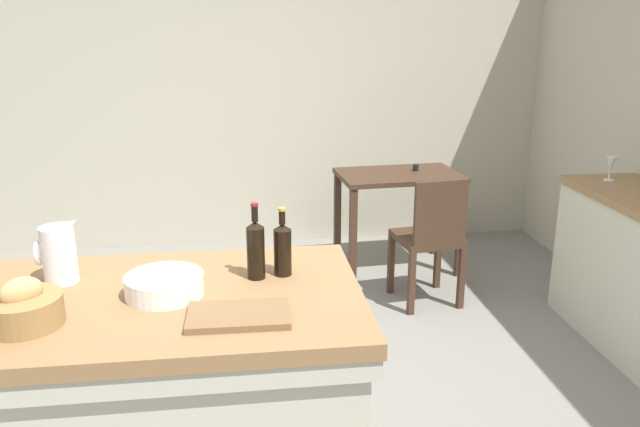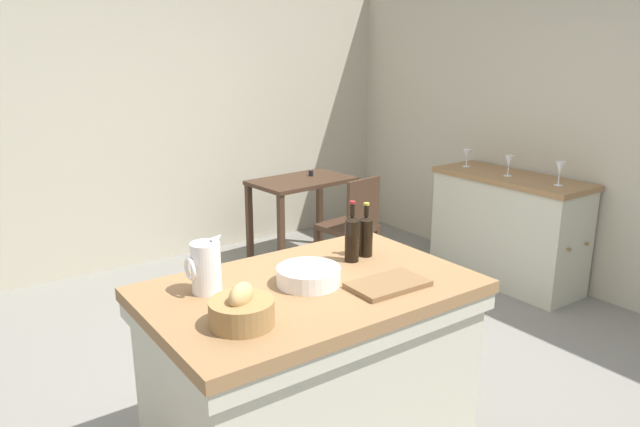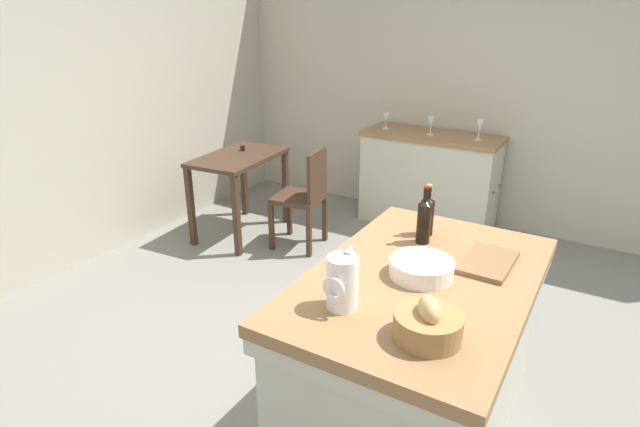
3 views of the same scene
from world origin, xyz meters
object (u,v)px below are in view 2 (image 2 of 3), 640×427
at_px(side_cabinet, 507,228).
at_px(wine_glass_left, 509,162).
at_px(island_table, 310,363).
at_px(wine_bottle_amber, 352,237).
at_px(pitcher, 206,267).
at_px(wine_bottle_dark, 366,234).
at_px(bread_basket, 242,310).
at_px(wine_glass_middle, 467,155).
at_px(wooden_chair, 352,225).
at_px(wine_glass_far_left, 560,169).
at_px(cutting_board, 388,284).
at_px(writing_desk, 302,193).
at_px(wash_bowl, 309,276).

height_order(side_cabinet, wine_glass_left, wine_glass_left).
relative_size(island_table, wine_bottle_amber, 4.74).
bearing_deg(pitcher, wine_bottle_dark, -2.62).
bearing_deg(bread_basket, pitcher, 86.03).
height_order(wine_glass_left, wine_glass_middle, wine_glass_left).
bearing_deg(wine_bottle_amber, pitcher, 175.42).
bearing_deg(wooden_chair, wine_glass_far_left, -48.79).
bearing_deg(wine_glass_left, wine_glass_far_left, -85.94).
xyz_separation_m(bread_basket, cutting_board, (0.71, -0.05, -0.05)).
height_order(island_table, cutting_board, cutting_board).
xyz_separation_m(wine_glass_far_left, wine_glass_left, (-0.03, 0.44, -0.01)).
bearing_deg(pitcher, side_cabinet, 12.68).
distance_m(island_table, pitcher, 0.70).
height_order(island_table, writing_desk, island_table).
xyz_separation_m(wooden_chair, wine_glass_middle, (1.03, -0.29, 0.53)).
xyz_separation_m(pitcher, wash_bowl, (0.42, -0.18, -0.08)).
relative_size(wash_bowl, wine_glass_far_left, 1.62).
relative_size(wine_glass_far_left, wine_glass_left, 1.07).
relative_size(bread_basket, cutting_board, 0.72).
height_order(wine_bottle_amber, wine_glass_middle, wine_bottle_amber).
bearing_deg(wooden_chair, cutting_board, -124.51).
bearing_deg(pitcher, wine_bottle_amber, -4.58).
xyz_separation_m(bread_basket, wine_glass_left, (2.99, 1.06, 0.09)).
distance_m(wooden_chair, bread_basket, 2.72).
bearing_deg(wine_glass_middle, wine_glass_far_left, -89.73).
relative_size(cutting_board, wine_glass_middle, 2.34).
height_order(island_table, side_cabinet, side_cabinet).
distance_m(wine_bottle_amber, wine_glass_left, 2.33).
height_order(island_table, bread_basket, bread_basket).
relative_size(wash_bowl, wine_glass_middle, 1.94).
bearing_deg(wooden_chair, side_cabinet, -35.64).
distance_m(writing_desk, wine_bottle_amber, 2.48).
xyz_separation_m(island_table, wine_glass_middle, (2.57, 1.33, 0.54)).
relative_size(side_cabinet, wine_glass_middle, 8.59).
height_order(island_table, wine_glass_left, wine_glass_left).
xyz_separation_m(wooden_chair, wine_glass_left, (1.01, -0.75, 0.54)).
xyz_separation_m(wine_glass_left, wine_glass_middle, (0.03, 0.46, -0.01)).
relative_size(writing_desk, wooden_chair, 1.05).
height_order(writing_desk, wooden_chair, wooden_chair).
bearing_deg(wine_glass_left, wine_bottle_dark, -160.92).
height_order(cutting_board, wine_bottle_dark, wine_bottle_dark).
bearing_deg(wooden_chair, island_table, -133.54).
bearing_deg(wine_bottle_dark, pitcher, 177.38).
relative_size(side_cabinet, writing_desk, 1.38).
distance_m(cutting_board, wine_glass_middle, 2.79).
bearing_deg(pitcher, island_table, -24.26).
distance_m(island_table, cutting_board, 0.55).
bearing_deg(wine_glass_left, wash_bowl, -161.20).
bearing_deg(island_table, side_cabinet, 18.49).
bearing_deg(wine_glass_far_left, wine_glass_left, 94.06).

